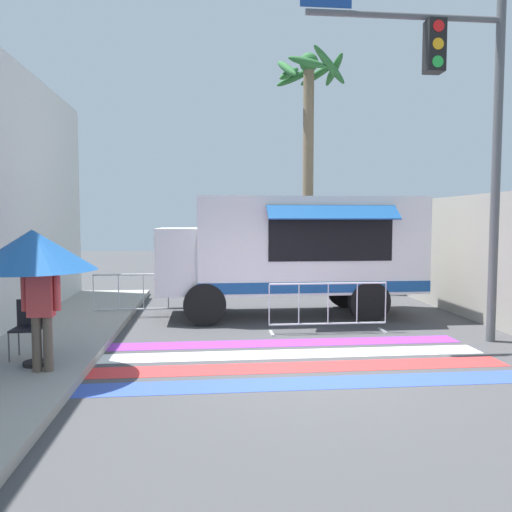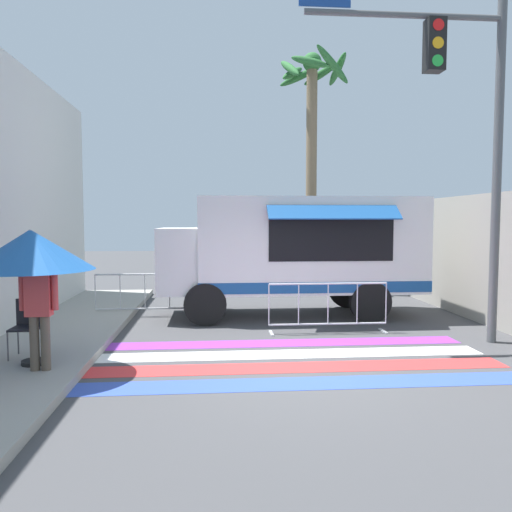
% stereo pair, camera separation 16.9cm
% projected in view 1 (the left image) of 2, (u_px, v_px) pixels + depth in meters
% --- Properties ---
extents(ground_plane, '(60.00, 60.00, 0.00)m').
position_uv_depth(ground_plane, '(303.00, 368.00, 7.60)').
color(ground_plane, '#424244').
extents(concrete_wall_right, '(0.20, 16.00, 2.82)m').
position_uv_depth(concrete_wall_right, '(483.00, 258.00, 10.93)').
color(concrete_wall_right, '#A39E93').
rests_on(concrete_wall_right, ground_plane).
extents(crosswalk_painted, '(6.40, 2.84, 0.01)m').
position_uv_depth(crosswalk_painted, '(299.00, 360.00, 8.00)').
color(crosswalk_painted, '#334FB2').
rests_on(crosswalk_painted, ground_plane).
extents(food_truck, '(6.01, 2.57, 2.77)m').
position_uv_depth(food_truck, '(288.00, 248.00, 11.68)').
color(food_truck, white).
rests_on(food_truck, ground_plane).
extents(traffic_signal_pole, '(3.72, 0.29, 6.32)m').
position_uv_depth(traffic_signal_pole, '(463.00, 110.00, 8.90)').
color(traffic_signal_pole, '#515456').
rests_on(traffic_signal_pole, ground_plane).
extents(patio_umbrella, '(1.80, 1.80, 1.98)m').
position_uv_depth(patio_umbrella, '(32.00, 251.00, 7.15)').
color(patio_umbrella, black).
rests_on(patio_umbrella, sidewalk_left).
extents(folding_chair, '(0.42, 0.42, 0.88)m').
position_uv_depth(folding_chair, '(29.00, 323.00, 7.69)').
color(folding_chair, '#4C4C51').
rests_on(folding_chair, sidewalk_left).
extents(vendor_person, '(0.53, 0.22, 1.65)m').
position_uv_depth(vendor_person, '(41.00, 305.00, 6.91)').
color(vendor_person, brown).
rests_on(vendor_person, sidewalk_left).
extents(barricade_front, '(2.39, 0.44, 1.01)m').
position_uv_depth(barricade_front, '(328.00, 308.00, 9.94)').
color(barricade_front, '#B7BABF').
rests_on(barricade_front, ground_plane).
extents(barricade_side, '(2.30, 0.44, 1.01)m').
position_uv_depth(barricade_side, '(144.00, 295.00, 11.60)').
color(barricade_side, '#B7BABF').
rests_on(barricade_side, ground_plane).
extents(palm_tree, '(2.27, 2.38, 7.55)m').
position_uv_depth(palm_tree, '(308.00, 125.00, 15.96)').
color(palm_tree, '#7A664C').
rests_on(palm_tree, ground_plane).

